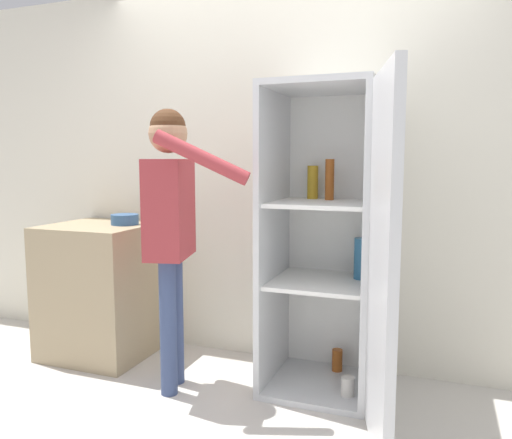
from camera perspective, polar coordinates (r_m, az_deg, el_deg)
The scene contains 6 objects.
ground_plane at distance 2.78m, azimuth -3.45°, elevation -22.49°, with size 12.00×12.00×0.00m, color beige.
wall_back at distance 3.35m, azimuth 3.23°, elevation 5.32°, with size 7.00×0.06×2.55m.
refrigerator at distance 2.84m, azimuth 9.05°, elevation -2.80°, with size 0.83×1.23×1.79m.
person at distance 2.92m, azimuth -9.69°, elevation 0.98°, with size 0.69×0.49×1.65m.
counter at distance 3.69m, azimuth -17.22°, elevation -7.64°, with size 0.69×0.65×0.92m.
bowl at distance 3.56m, azimuth -14.77°, elevation 0.00°, with size 0.19×0.19×0.07m.
Camera 1 is at (0.99, -2.22, 1.36)m, focal length 35.00 mm.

